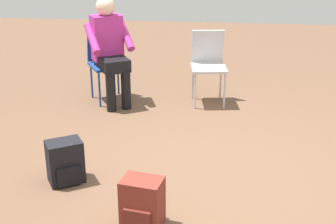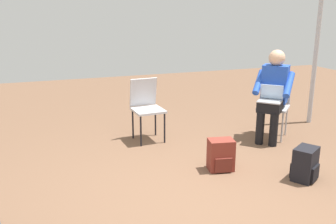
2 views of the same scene
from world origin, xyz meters
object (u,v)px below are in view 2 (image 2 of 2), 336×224
(chair_northwest, at_px, (274,102))
(person_with_laptop, at_px, (273,91))
(chair_west, at_px, (146,105))
(backpack_near_laptop_user, at_px, (221,157))
(backpack_by_empty_chair, at_px, (305,166))

(chair_northwest, relative_size, person_with_laptop, 0.69)
(chair_west, distance_m, chair_northwest, 1.81)
(backpack_near_laptop_user, bearing_deg, chair_west, -158.87)
(backpack_near_laptop_user, bearing_deg, chair_northwest, 123.02)
(chair_west, bearing_deg, chair_northwest, 161.53)
(chair_west, xyz_separation_m, backpack_by_empty_chair, (1.81, 1.22, -0.34))
(person_with_laptop, relative_size, backpack_by_empty_chair, 3.44)
(chair_northwest, height_order, person_with_laptop, person_with_laptop)
(chair_west, height_order, person_with_laptop, person_with_laptop)
(chair_northwest, bearing_deg, backpack_near_laptop_user, 78.56)
(person_with_laptop, height_order, backpack_by_empty_chair, person_with_laptop)
(chair_west, xyz_separation_m, backpack_near_laptop_user, (1.28, 0.50, -0.34))
(chair_northwest, height_order, backpack_near_laptop_user, chair_northwest)
(chair_northwest, height_order, backpack_by_empty_chair, chair_northwest)
(chair_northwest, relative_size, backpack_near_laptop_user, 2.36)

